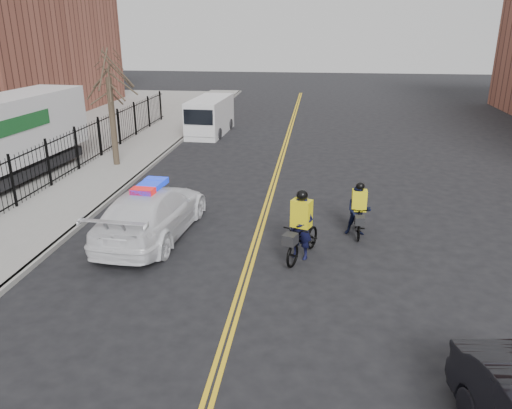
{
  "coord_description": "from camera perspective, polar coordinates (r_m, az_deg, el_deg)",
  "views": [
    {
      "loc": [
        1.75,
        -11.82,
        6.41
      ],
      "look_at": [
        0.02,
        2.12,
        1.3
      ],
      "focal_mm": 35.0,
      "sensor_mm": 36.0,
      "label": 1
    }
  ],
  "objects": [
    {
      "name": "cyclist_near",
      "position": [
        14.35,
        5.13,
        -3.45
      ],
      "size": [
        1.45,
        2.23,
        2.07
      ],
      "rotation": [
        0.0,
        0.0,
        -0.37
      ],
      "color": "black",
      "rests_on": "ground"
    },
    {
      "name": "cyclist_far",
      "position": [
        16.19,
        11.6,
        -1.11
      ],
      "size": [
        0.79,
        1.74,
        1.76
      ],
      "rotation": [
        0.0,
        0.0,
        0.01
      ],
      "color": "black",
      "rests_on": "ground"
    },
    {
      "name": "street_tree",
      "position": [
        23.91,
        -16.38,
        12.3
      ],
      "size": [
        3.2,
        3.2,
        4.8
      ],
      "color": "#382C21",
      "rests_on": "sidewalk"
    },
    {
      "name": "center_line_left",
      "position": [
        20.91,
        1.72,
        2.15
      ],
      "size": [
        0.1,
        60.0,
        0.01
      ],
      "primitive_type": "cube",
      "color": "yellow",
      "rests_on": "ground"
    },
    {
      "name": "center_line_right",
      "position": [
        20.9,
        2.16,
        2.13
      ],
      "size": [
        0.1,
        60.0,
        0.01
      ],
      "primitive_type": "cube",
      "color": "yellow",
      "rests_on": "ground"
    },
    {
      "name": "sidewalk",
      "position": [
        22.77,
        -17.23,
        2.92
      ],
      "size": [
        3.0,
        60.0,
        0.15
      ],
      "primitive_type": "cube",
      "color": "gray",
      "rests_on": "ground"
    },
    {
      "name": "cargo_van",
      "position": [
        30.98,
        -5.34,
        9.95
      ],
      "size": [
        2.18,
        5.23,
        2.15
      ],
      "rotation": [
        0.0,
        0.0,
        -0.05
      ],
      "color": "silver",
      "rests_on": "ground"
    },
    {
      "name": "curb",
      "position": [
        22.2,
        -13.69,
        2.83
      ],
      "size": [
        0.2,
        60.0,
        0.15
      ],
      "primitive_type": "cube",
      "color": "gray",
      "rests_on": "ground"
    },
    {
      "name": "ground",
      "position": [
        13.56,
        -1.19,
        -8.22
      ],
      "size": [
        120.0,
        120.0,
        0.0
      ],
      "primitive_type": "plane",
      "color": "black",
      "rests_on": "ground"
    },
    {
      "name": "police_cruiser",
      "position": [
        16.05,
        -11.82,
        -0.87
      ],
      "size": [
        2.62,
        5.67,
        1.76
      ],
      "rotation": [
        0.0,
        0.0,
        3.07
      ],
      "color": "white",
      "rests_on": "ground"
    },
    {
      "name": "iron_fence",
      "position": [
        23.19,
        -20.86,
        5.18
      ],
      "size": [
        0.12,
        28.0,
        2.0
      ],
      "primitive_type": null,
      "color": "black",
      "rests_on": "ground"
    }
  ]
}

